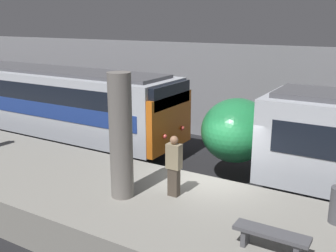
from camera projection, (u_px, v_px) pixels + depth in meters
The scene contains 7 objects.
ground_plane at pixel (207, 209), 11.96m from camera, with size 120.00×120.00×0.00m, color black.
platform at pixel (171, 223), 10.04m from camera, with size 40.00×4.31×1.08m.
station_rear_barrier at pixel (277, 98), 17.15m from camera, with size 50.00×0.15×4.50m.
support_pillar_near at pixel (121, 136), 9.93m from camera, with size 0.59×0.59×3.26m.
train_boxy at pixel (11, 98), 19.81m from camera, with size 19.09×3.04×3.42m.
person_waiting at pixel (174, 165), 10.15m from camera, with size 0.38×0.24×1.64m.
platform_bench at pixel (271, 236), 7.78m from camera, with size 1.50×0.40×0.45m.
Camera 1 is at (4.58, -9.94, 5.57)m, focal length 42.00 mm.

